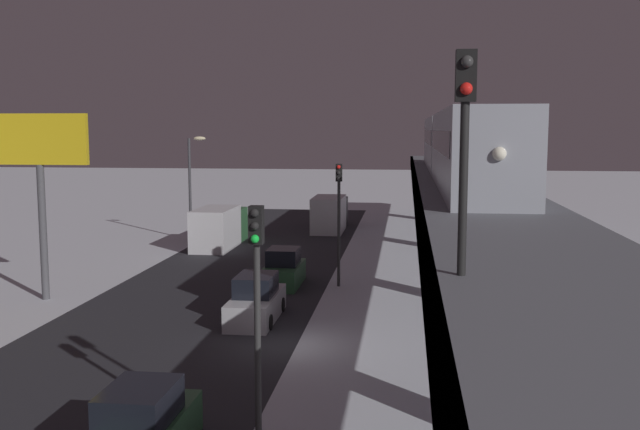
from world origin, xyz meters
TOP-DOWN VIEW (x-y plane):
  - ground_plane at (0.00, 0.00)m, footprint 240.00×240.00m
  - avenue_asphalt at (5.05, 0.00)m, footprint 11.00×92.06m
  - elevated_railway at (-7.25, -0.00)m, footprint 5.00×92.06m
  - subway_train at (-7.34, -14.97)m, footprint 2.94×36.87m
  - rail_signal at (-5.51, 13.15)m, footprint 0.36×0.41m
  - sedan_silver at (1.85, -3.51)m, footprint 1.91×4.78m
  - sedan_green at (1.85, -10.40)m, footprint 1.80×4.07m
  - box_truck at (8.45, -22.30)m, footprint 2.40×7.40m
  - delivery_van at (1.65, -31.49)m, footprint 2.40×7.40m
  - traffic_light_near at (-1.05, 9.88)m, footprint 0.32×0.44m
  - traffic_light_mid at (-1.05, -10.54)m, footprint 0.32×0.44m
  - commercial_billboard at (12.74, -5.99)m, footprint 4.80×0.36m
  - street_lamp_far at (11.13, -25.00)m, footprint 1.35×0.44m

SIDE VIEW (x-z plane):
  - ground_plane at x=0.00m, z-range 0.00..0.00m
  - avenue_asphalt at x=5.05m, z-range 0.00..0.01m
  - sedan_silver at x=1.85m, z-range -0.20..1.77m
  - sedan_green at x=1.85m, z-range -0.19..1.78m
  - box_truck at x=8.45m, z-range -0.05..2.75m
  - delivery_van at x=1.65m, z-range -0.05..2.75m
  - traffic_light_near at x=-1.05m, z-range 1.00..7.40m
  - traffic_light_mid at x=-1.05m, z-range 1.00..7.40m
  - elevated_railway at x=-7.25m, z-range 2.02..7.56m
  - street_lamp_far at x=11.13m, z-range 0.99..8.64m
  - commercial_billboard at x=12.74m, z-range 2.38..11.28m
  - subway_train at x=-7.34m, z-range 5.62..9.02m
  - rail_signal at x=-5.51m, z-range 6.27..10.27m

